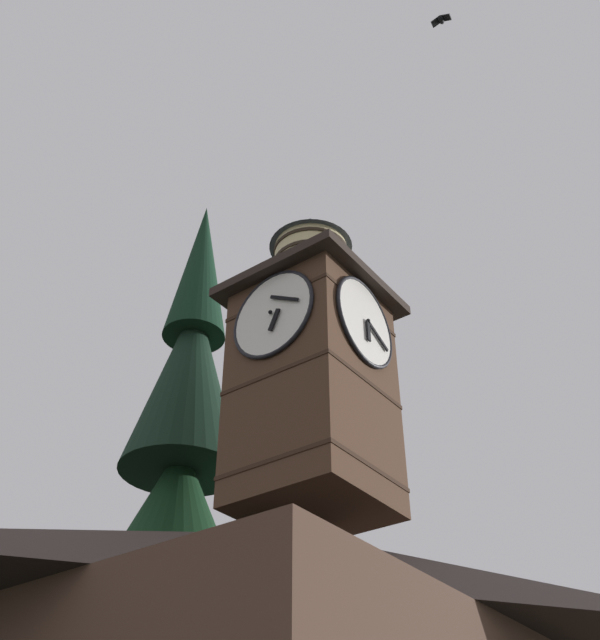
# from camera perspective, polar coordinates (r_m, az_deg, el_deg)

# --- Properties ---
(clock_tower) EXTENTS (3.75, 3.75, 8.73)m
(clock_tower) POSITION_cam_1_polar(r_m,az_deg,el_deg) (18.54, 0.93, -3.40)
(clock_tower) COLOR #4C3323
(clock_tower) RESTS_ON building_main
(pine_tree_behind) EXTENTS (6.26, 6.26, 20.52)m
(pine_tree_behind) POSITION_cam_1_polar(r_m,az_deg,el_deg) (20.26, -9.79, -18.46)
(pine_tree_behind) COLOR #473323
(pine_tree_behind) RESTS_ON ground_plane
(flying_bird_low) EXTENTS (0.26, 0.49, 0.14)m
(flying_bird_low) POSITION_cam_1_polar(r_m,az_deg,el_deg) (19.54, 10.54, 21.29)
(flying_bird_low) COLOR black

